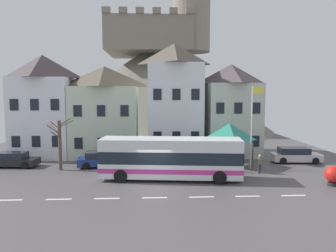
{
  "coord_description": "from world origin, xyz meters",
  "views": [
    {
      "loc": [
        -0.14,
        -22.57,
        6.63
      ],
      "look_at": [
        1.23,
        4.83,
        3.81
      ],
      "focal_mm": 34.64,
      "sensor_mm": 36.0,
      "label": 1
    }
  ],
  "objects_px": {
    "parked_car_00": "(103,159)",
    "flagpole": "(253,122)",
    "hilltop_castle": "(150,86)",
    "bare_tree_00": "(60,143)",
    "transit_bus": "(171,159)",
    "parked_car_02": "(13,160)",
    "parked_car_01": "(295,155)",
    "townhouse_01": "(105,111)",
    "townhouse_03": "(231,109)",
    "harbour_buoy": "(333,175)",
    "townhouse_00": "(44,106)",
    "pedestrian_01": "(216,162)",
    "townhouse_02": "(174,99)",
    "bus_shelter": "(229,132)",
    "pedestrian_00": "(260,162)",
    "public_bench": "(236,157)"
  },
  "relations": [
    {
      "from": "transit_bus",
      "to": "pedestrian_01",
      "type": "relative_size",
      "value": 6.81
    },
    {
      "from": "bus_shelter",
      "to": "harbour_buoy",
      "type": "xyz_separation_m",
      "value": [
        6.02,
        -6.42,
        -2.35
      ]
    },
    {
      "from": "hilltop_castle",
      "to": "parked_car_00",
      "type": "xyz_separation_m",
      "value": [
        -4.08,
        -29.41,
        -7.09
      ]
    },
    {
      "from": "townhouse_03",
      "to": "parked_car_01",
      "type": "bearing_deg",
      "value": -43.42
    },
    {
      "from": "bus_shelter",
      "to": "pedestrian_01",
      "type": "distance_m",
      "value": 3.57
    },
    {
      "from": "townhouse_02",
      "to": "pedestrian_01",
      "type": "bearing_deg",
      "value": -71.33
    },
    {
      "from": "parked_car_02",
      "to": "flagpole",
      "type": "distance_m",
      "value": 21.47
    },
    {
      "from": "townhouse_01",
      "to": "parked_car_01",
      "type": "relative_size",
      "value": 2.02
    },
    {
      "from": "parked_car_01",
      "to": "parked_car_00",
      "type": "bearing_deg",
      "value": -173.4
    },
    {
      "from": "transit_bus",
      "to": "public_bench",
      "type": "distance_m",
      "value": 9.17
    },
    {
      "from": "transit_bus",
      "to": "parked_car_01",
      "type": "xyz_separation_m",
      "value": [
        12.26,
        5.42,
        -0.9
      ]
    },
    {
      "from": "hilltop_castle",
      "to": "parked_car_00",
      "type": "distance_m",
      "value": 30.52
    },
    {
      "from": "parked_car_01",
      "to": "flagpole",
      "type": "xyz_separation_m",
      "value": [
        -5.04,
        -2.52,
        3.47
      ]
    },
    {
      "from": "townhouse_00",
      "to": "pedestrian_01",
      "type": "distance_m",
      "value": 18.87
    },
    {
      "from": "pedestrian_01",
      "to": "harbour_buoy",
      "type": "bearing_deg",
      "value": -28.51
    },
    {
      "from": "pedestrian_00",
      "to": "bare_tree_00",
      "type": "distance_m",
      "value": 16.94
    },
    {
      "from": "townhouse_03",
      "to": "pedestrian_01",
      "type": "xyz_separation_m",
      "value": [
        -3.22,
        -8.54,
        -3.92
      ]
    },
    {
      "from": "parked_car_01",
      "to": "flagpole",
      "type": "distance_m",
      "value": 6.62
    },
    {
      "from": "townhouse_00",
      "to": "public_bench",
      "type": "distance_m",
      "value": 20.24
    },
    {
      "from": "townhouse_00",
      "to": "harbour_buoy",
      "type": "relative_size",
      "value": 7.23
    },
    {
      "from": "parked_car_00",
      "to": "flagpole",
      "type": "xyz_separation_m",
      "value": [
        13.08,
        -1.64,
        3.49
      ]
    },
    {
      "from": "townhouse_03",
      "to": "pedestrian_00",
      "type": "height_order",
      "value": "townhouse_03"
    },
    {
      "from": "public_bench",
      "to": "parked_car_00",
      "type": "bearing_deg",
      "value": -172.68
    },
    {
      "from": "bus_shelter",
      "to": "flagpole",
      "type": "xyz_separation_m",
      "value": [
        1.73,
        -1.15,
        1.02
      ]
    },
    {
      "from": "pedestrian_01",
      "to": "harbour_buoy",
      "type": "relative_size",
      "value": 1.11
    },
    {
      "from": "parked_car_01",
      "to": "bare_tree_00",
      "type": "xyz_separation_m",
      "value": [
        -21.59,
        -1.99,
        1.65
      ]
    },
    {
      "from": "townhouse_01",
      "to": "flagpole",
      "type": "height_order",
      "value": "townhouse_01"
    },
    {
      "from": "townhouse_02",
      "to": "parked_car_00",
      "type": "distance_m",
      "value": 10.41
    },
    {
      "from": "townhouse_01",
      "to": "pedestrian_01",
      "type": "height_order",
      "value": "townhouse_01"
    },
    {
      "from": "pedestrian_00",
      "to": "parked_car_00",
      "type": "bearing_deg",
      "value": 166.96
    },
    {
      "from": "transit_bus",
      "to": "parked_car_02",
      "type": "xyz_separation_m",
      "value": [
        -13.88,
        4.87,
        -0.95
      ]
    },
    {
      "from": "transit_bus",
      "to": "harbour_buoy",
      "type": "relative_size",
      "value": 7.54
    },
    {
      "from": "bus_shelter",
      "to": "bare_tree_00",
      "type": "relative_size",
      "value": 0.88
    },
    {
      "from": "hilltop_castle",
      "to": "bare_tree_00",
      "type": "height_order",
      "value": "hilltop_castle"
    },
    {
      "from": "pedestrian_00",
      "to": "bus_shelter",
      "type": "bearing_deg",
      "value": 127.03
    },
    {
      "from": "townhouse_01",
      "to": "bare_tree_00",
      "type": "distance_m",
      "value": 7.4
    },
    {
      "from": "parked_car_01",
      "to": "townhouse_02",
      "type": "bearing_deg",
      "value": 160.11
    },
    {
      "from": "parked_car_00",
      "to": "transit_bus",
      "type": "bearing_deg",
      "value": -45.29
    },
    {
      "from": "townhouse_03",
      "to": "harbour_buoy",
      "type": "height_order",
      "value": "townhouse_03"
    },
    {
      "from": "townhouse_01",
      "to": "bus_shelter",
      "type": "distance_m",
      "value": 13.22
    },
    {
      "from": "townhouse_02",
      "to": "bare_tree_00",
      "type": "height_order",
      "value": "townhouse_02"
    },
    {
      "from": "harbour_buoy",
      "to": "bus_shelter",
      "type": "bearing_deg",
      "value": 133.12
    },
    {
      "from": "townhouse_00",
      "to": "transit_bus",
      "type": "bearing_deg",
      "value": -37.86
    },
    {
      "from": "parked_car_00",
      "to": "public_bench",
      "type": "bearing_deg",
      "value": -0.24
    },
    {
      "from": "townhouse_02",
      "to": "bare_tree_00",
      "type": "distance_m",
      "value": 12.93
    },
    {
      "from": "townhouse_02",
      "to": "public_bench",
      "type": "relative_size",
      "value": 7.35
    },
    {
      "from": "townhouse_00",
      "to": "harbour_buoy",
      "type": "xyz_separation_m",
      "value": [
        24.13,
        -12.19,
        -4.44
      ]
    },
    {
      "from": "townhouse_00",
      "to": "transit_bus",
      "type": "relative_size",
      "value": 0.96
    },
    {
      "from": "townhouse_00",
      "to": "pedestrian_00",
      "type": "distance_m",
      "value": 22.16
    },
    {
      "from": "pedestrian_01",
      "to": "flagpole",
      "type": "height_order",
      "value": "flagpole"
    }
  ]
}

